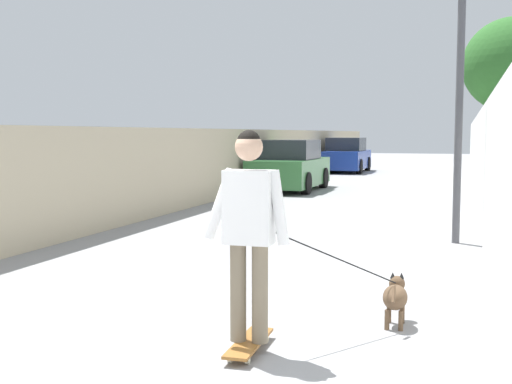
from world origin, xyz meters
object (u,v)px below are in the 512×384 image
Objects in this scene: person_skateboarder at (249,219)px; dog at (395,296)px; car_far at (346,156)px; car_near at (290,167)px; skateboard at (249,343)px; tree_right_near at (512,65)px; lamp_post at (460,61)px.

dog is at bearing -43.84° from person_skateboarder.
person_skateboarder is 24.61m from car_far.
dog is 0.35× the size of car_near.
car_near is at bearing 13.51° from skateboard.
tree_right_near reaches higher than person_skateboarder.
car_far is at bearing 44.38° from tree_right_near.
tree_right_near is 6.72× the size of skateboard.
dog is at bearing 174.51° from lamp_post.
lamp_post is 19.21m from car_far.
car_near is at bearing 18.62° from dog.
skateboard is at bearing 136.16° from dog.
lamp_post is 3.03× the size of dog.
person_skateboarder is at bearing 170.47° from tree_right_near.
car_far is at bearing 8.11° from skateboard.
lamp_post is 5.15× the size of skateboard.
tree_right_near is at bearing -135.62° from car_far.
tree_right_near is 3.96× the size of dog.
lamp_post is 6.73m from skateboard.
car_near is at bearing 30.29° from lamp_post.
tree_right_near is at bearing -9.53° from skateboard.
tree_right_near reaches higher than dog.
tree_right_near reaches higher than lamp_post.
dog is (-4.86, 0.47, -2.58)m from lamp_post.
lamp_post reaches higher than skateboard.
person_skateboarder is (-0.00, 0.00, 1.00)m from skateboard.
person_skateboarder is (-5.93, 1.50, -1.79)m from lamp_post.
skateboard is 0.20× the size of car_far.
dog is at bearing -161.38° from car_near.
car_far is at bearing 15.11° from lamp_post.
car_far reaches higher than skateboard.
car_far is at bearing 8.11° from person_skateboarder.
lamp_post is at bearing -5.49° from dog.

